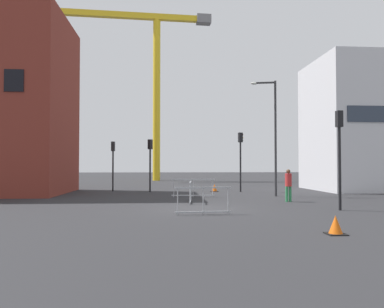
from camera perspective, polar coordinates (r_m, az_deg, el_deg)
name	(u,v)px	position (r m, az deg, el deg)	size (l,w,h in m)	color
ground	(199,208)	(17.12, 1.06, -8.15)	(160.00, 160.00, 0.00)	#28282B
office_block	(373,126)	(32.71, 25.51, 3.85)	(9.30, 7.28, 9.95)	silver
construction_crane	(152,65)	(48.50, -5.97, 13.06)	(19.24, 2.17, 20.84)	yellow
streetlamp_tall	(273,129)	(24.17, 11.97, 3.75)	(1.56, 0.47, 7.17)	#2D2D30
traffic_light_crosswalk	(113,158)	(28.62, -11.74, -0.53)	(0.27, 0.38, 3.65)	#232326
traffic_light_corner	(339,144)	(17.52, 21.20, 1.43)	(0.24, 0.37, 4.27)	black
traffic_light_near	(150,156)	(27.40, -6.30, -0.37)	(0.37, 0.37, 3.76)	black
traffic_light_median	(241,152)	(27.69, 7.28, 0.26)	(0.39, 0.30, 4.27)	black
pedestrian_walking	(288,183)	(20.74, 14.24, -4.20)	(0.34, 0.34, 1.71)	#2D844C
safety_barrier_left_run	(193,188)	(23.01, 0.16, -5.06)	(2.59, 0.33, 1.08)	#B2B5BA
safety_barrier_rear	(203,200)	(14.97, 1.67, -6.93)	(2.22, 0.23, 1.08)	#9EA0A5
safety_barrier_mid_span	(190,192)	(19.67, -0.23, -5.66)	(0.27, 2.00, 1.08)	#9EA0A5
traffic_cone_by_barrier	(336,226)	(11.55, 20.70, -10.01)	(0.52, 0.52, 0.53)	black
traffic_cone_on_verge	(214,188)	(27.85, 3.38, -5.10)	(0.54, 0.54, 0.55)	black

